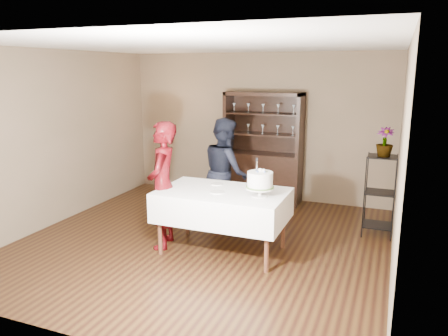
{
  "coord_description": "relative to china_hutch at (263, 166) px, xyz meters",
  "views": [
    {
      "loc": [
        2.42,
        -5.3,
        2.39
      ],
      "look_at": [
        0.28,
        0.1,
        1.08
      ],
      "focal_mm": 35.0,
      "sensor_mm": 36.0,
      "label": 1
    }
  ],
  "objects": [
    {
      "name": "floor",
      "position": [
        -0.2,
        -2.25,
        -0.66
      ],
      "size": [
        5.0,
        5.0,
        0.0
      ],
      "primitive_type": "plane",
      "color": "black",
      "rests_on": "ground"
    },
    {
      "name": "back_wall",
      "position": [
        -0.2,
        0.25,
        0.69
      ],
      "size": [
        5.0,
        0.02,
        2.7
      ],
      "primitive_type": "cube",
      "color": "brown",
      "rests_on": "floor"
    },
    {
      "name": "plate_near",
      "position": [
        0.15,
        -2.55,
        0.18
      ],
      "size": [
        0.24,
        0.24,
        0.01
      ],
      "primitive_type": "cylinder",
      "rotation": [
        0.0,
        0.0,
        -0.32
      ],
      "color": "silver",
      "rests_on": "cake_table"
    },
    {
      "name": "china_hutch",
      "position": [
        0.0,
        0.0,
        0.0
      ],
      "size": [
        1.4,
        0.48,
        2.0
      ],
      "color": "black",
      "rests_on": "floor"
    },
    {
      "name": "man",
      "position": [
        -0.19,
        -1.39,
        0.17
      ],
      "size": [
        0.99,
        1.03,
        1.68
      ],
      "primitive_type": "imported",
      "rotation": [
        0.0,
        0.0,
        2.2
      ],
      "color": "black",
      "rests_on": "floor"
    },
    {
      "name": "plant_etagere",
      "position": [
        2.08,
        -1.05,
        -0.01
      ],
      "size": [
        0.42,
        0.42,
        1.2
      ],
      "color": "black",
      "rests_on": "floor"
    },
    {
      "name": "woman",
      "position": [
        -0.64,
        -2.57,
        0.2
      ],
      "size": [
        0.57,
        0.72,
        1.73
      ],
      "primitive_type": "imported",
      "rotation": [
        0.0,
        0.0,
        -1.29
      ],
      "color": "#340407",
      "rests_on": "floor"
    },
    {
      "name": "cake_table",
      "position": [
        0.18,
        -2.44,
        -0.02
      ],
      "size": [
        1.68,
        1.03,
        0.84
      ],
      "rotation": [
        0.0,
        0.0,
        -0.0
      ],
      "color": "silver",
      "rests_on": "floor"
    },
    {
      "name": "wall_right",
      "position": [
        2.3,
        -2.25,
        0.69
      ],
      "size": [
        0.02,
        5.0,
        2.7
      ],
      "primitive_type": "cube",
      "color": "brown",
      "rests_on": "floor"
    },
    {
      "name": "wall_left",
      "position": [
        -2.7,
        -2.25,
        0.69
      ],
      "size": [
        0.02,
        5.0,
        2.7
      ],
      "primitive_type": "cube",
      "color": "brown",
      "rests_on": "floor"
    },
    {
      "name": "cake",
      "position": [
        0.7,
        -2.51,
        0.37
      ],
      "size": [
        0.42,
        0.42,
        0.49
      ],
      "rotation": [
        0.0,
        0.0,
        0.42
      ],
      "color": "silver",
      "rests_on": "cake_table"
    },
    {
      "name": "potted_plant",
      "position": [
        2.09,
        -1.09,
        0.73
      ],
      "size": [
        0.25,
        0.25,
        0.42
      ],
      "primitive_type": "imported",
      "rotation": [
        0.0,
        0.0,
        -0.08
      ],
      "color": "#4D6F34",
      "rests_on": "plant_etagere"
    },
    {
      "name": "plate_far",
      "position": [
        -0.01,
        -2.18,
        0.18
      ],
      "size": [
        0.2,
        0.2,
        0.01
      ],
      "primitive_type": "cylinder",
      "rotation": [
        0.0,
        0.0,
        0.24
      ],
      "color": "silver",
      "rests_on": "cake_table"
    },
    {
      "name": "ceiling",
      "position": [
        -0.2,
        -2.25,
        2.04
      ],
      "size": [
        5.0,
        5.0,
        0.0
      ],
      "primitive_type": "plane",
      "rotation": [
        3.14,
        0.0,
        0.0
      ],
      "color": "white",
      "rests_on": "back_wall"
    }
  ]
}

